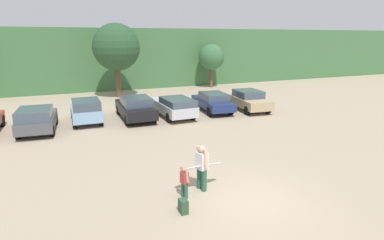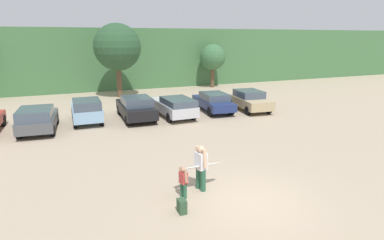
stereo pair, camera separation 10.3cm
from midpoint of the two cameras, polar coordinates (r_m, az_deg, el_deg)
The scene contains 14 objects.
ground_plane at distance 11.34m, azimuth 10.56°, elevation -13.95°, with size 120.00×120.00×0.00m, color tan.
hillside_ridge at distance 39.66m, azimuth -14.59°, elevation 10.84°, with size 108.00×12.00×6.26m, color #427042.
tree_left at distance 30.01m, azimuth -13.03°, elevation 12.46°, with size 4.19×4.19×6.60m.
tree_center_left at distance 35.32m, azimuth 3.77°, elevation 11.03°, with size 2.76×2.76×4.65m.
parked_car_dark_gray at distance 20.49m, azimuth -25.66°, elevation 0.20°, with size 2.21×4.24×1.50m.
parked_car_sky_blue at distance 21.62m, azimuth -18.11°, elevation 1.75°, with size 1.85×3.95×1.59m.
parked_car_black at distance 21.78m, azimuth -9.78°, elevation 2.23°, with size 2.03×4.72×1.55m.
parked_car_silver at distance 22.09m, azimuth -3.07°, elevation 2.54°, with size 2.01×4.82×1.42m.
parked_car_navy at distance 23.76m, azimuth 3.96°, elevation 3.31°, with size 2.15×4.72×1.41m.
parked_car_tan at distance 24.54m, azimuth 10.30°, elevation 3.53°, with size 2.25×4.33×1.49m.
person_adult at distance 11.52m, azimuth 1.85°, elevation -8.01°, with size 0.39×0.65×1.67m.
person_child at distance 11.09m, azimuth -1.27°, elevation -10.71°, with size 0.26×0.46×1.12m.
surfboard_white at distance 11.57m, azimuth 1.64°, elevation -8.20°, with size 1.78×0.54×0.27m.
backpack_dropped at distance 10.40m, azimuth -1.51°, elevation -15.07°, with size 0.24×0.34×0.45m.
Camera 2 is at (-5.56, -8.29, 5.36)m, focal length 30.01 mm.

